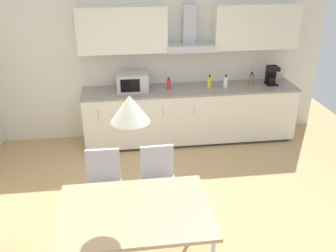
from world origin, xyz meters
TOP-DOWN VIEW (x-y plane):
  - ground_plane at (0.00, 0.00)m, footprint 7.27×7.29m
  - wall_back at (0.00, 2.48)m, footprint 5.82×0.10m
  - kitchen_counter at (0.65, 2.10)m, footprint 3.39×0.68m
  - backsplash_tile at (0.65, 2.42)m, footprint 3.37×0.02m
  - upper_wall_cabinets at (0.65, 2.26)m, footprint 3.37×0.40m
  - microwave at (-0.26, 2.10)m, footprint 0.48×0.35m
  - coffee_maker at (1.98, 2.13)m, footprint 0.18×0.19m
  - bottle_white at (1.20, 2.06)m, footprint 0.07×0.07m
  - bottle_red at (0.30, 2.12)m, footprint 0.06×0.06m
  - bottle_brown at (1.65, 2.15)m, footprint 0.08×0.08m
  - bottle_yellow at (0.94, 2.07)m, footprint 0.06×0.06m
  - dining_table at (-0.38, -0.66)m, footprint 1.38×0.96m
  - chair_far_right at (-0.08, 0.20)m, footprint 0.41×0.41m
  - chair_far_left at (-0.69, 0.20)m, footprint 0.41×0.41m
  - pendant_lamp at (-0.38, -0.66)m, footprint 0.32×0.32m

SIDE VIEW (x-z plane):
  - ground_plane at x=0.00m, z-range -0.02..0.00m
  - kitchen_counter at x=0.65m, z-range 0.00..0.90m
  - chair_far_right at x=-0.08m, z-range 0.10..0.97m
  - chair_far_left at x=-0.69m, z-range 0.10..0.97m
  - dining_table at x=-0.38m, z-range 0.33..1.08m
  - bottle_red at x=0.30m, z-range 0.89..1.07m
  - bottle_white at x=1.20m, z-range 0.88..1.09m
  - bottle_brown at x=1.65m, z-range 0.88..1.10m
  - bottle_yellow at x=0.94m, z-range 0.88..1.10m
  - microwave at x=-0.26m, z-range 0.90..1.18m
  - coffee_maker at x=1.98m, z-range 0.90..1.20m
  - backsplash_tile at x=0.65m, z-range 0.90..1.40m
  - wall_back at x=0.00m, z-range 0.00..2.89m
  - pendant_lamp at x=-0.38m, z-range 1.62..1.84m
  - upper_wall_cabinets at x=0.65m, z-range 1.46..2.13m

